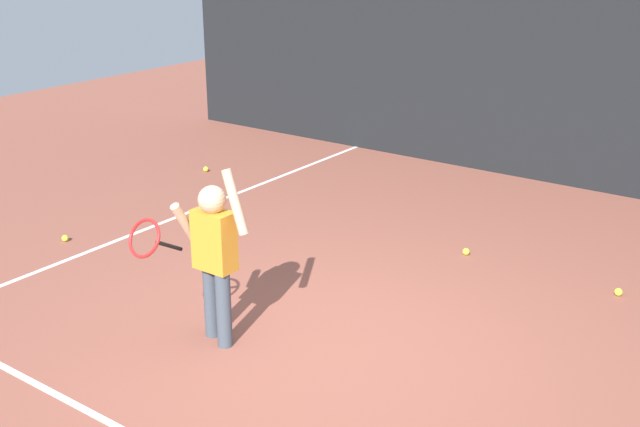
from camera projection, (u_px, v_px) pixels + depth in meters
name	position (u px, v px, depth m)	size (l,w,h in m)	color
ground_plane	(327.00, 350.00, 5.64)	(20.00, 20.00, 0.00)	brown
court_line_sideline	(154.00, 226.00, 7.98)	(0.05, 9.00, 0.00)	white
back_fence_windscreen	(576.00, 34.00, 8.71)	(11.42, 0.08, 3.52)	black
fence_post_0	(214.00, 1.00, 11.78)	(0.09, 0.09, 3.67)	slate
fence_post_1	(432.00, 16.00, 9.74)	(0.09, 0.09, 3.67)	slate
tennis_player	(212.00, 250.00, 5.52)	(0.71, 0.58, 1.35)	#3F4C59
tennis_ball_1	(65.00, 238.00, 7.58)	(0.07, 0.07, 0.07)	#CCE033
tennis_ball_3	(618.00, 292.00, 6.46)	(0.07, 0.07, 0.07)	#CCE033
tennis_ball_4	(466.00, 252.00, 7.27)	(0.07, 0.07, 0.07)	#CCE033
tennis_ball_6	(206.00, 169.00, 9.75)	(0.07, 0.07, 0.07)	#CCE033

